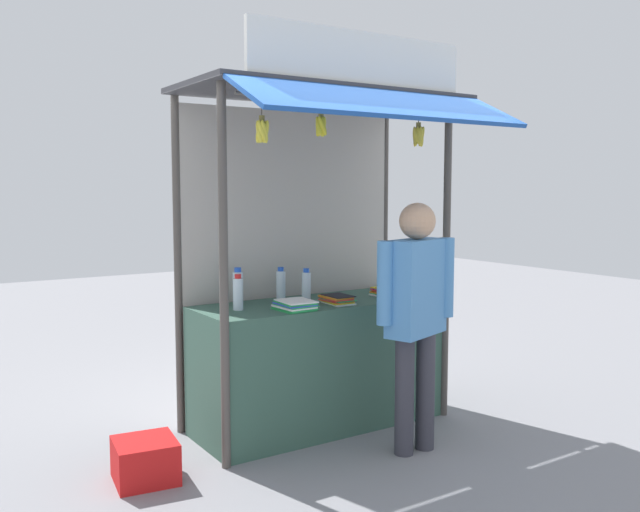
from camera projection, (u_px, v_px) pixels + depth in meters
name	position (u px, v px, depth m)	size (l,w,h in m)	color
ground_plane	(320.00, 424.00, 5.32)	(20.00, 20.00, 0.00)	gray
stall_counter	(320.00, 363.00, 5.27)	(1.93, 0.71, 0.97)	#385B4C
stall_structure	(313.00, 201.00, 5.23)	(2.13, 1.52, 2.89)	#4C4742
water_bottle_center	(281.00, 285.00, 5.27)	(0.07, 0.07, 0.26)	silver
water_bottle_left	(238.00, 293.00, 4.85)	(0.07, 0.07, 0.26)	silver
water_bottle_rear_center	(238.00, 287.00, 5.06)	(0.08, 0.08, 0.28)	silver
water_bottle_front_left	(306.00, 286.00, 5.23)	(0.07, 0.07, 0.25)	silver
magazine_stack_far_right	(295.00, 305.00, 4.85)	(0.25, 0.29, 0.07)	green
magazine_stack_front_right	(337.00, 299.00, 5.13)	(0.19, 0.26, 0.06)	white
magazine_stack_back_right	(390.00, 292.00, 5.49)	(0.26, 0.28, 0.07)	white
banana_bunch_inner_right	(418.00, 136.00, 5.03)	(0.10, 0.10, 0.27)	#332D23
banana_bunch_inner_left	(321.00, 126.00, 4.56)	(0.09, 0.09, 0.23)	#332D23
banana_bunch_leftmost	(262.00, 131.00, 4.32)	(0.10, 0.10, 0.29)	#332D23
vendor_person	(416.00, 304.00, 4.67)	(0.66, 0.36, 1.73)	#383842
plastic_crate	(145.00, 460.00, 4.28)	(0.37, 0.37, 0.26)	red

